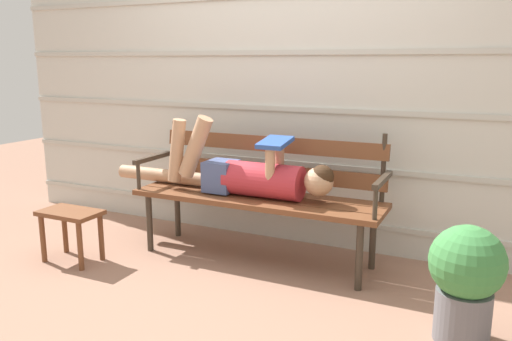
% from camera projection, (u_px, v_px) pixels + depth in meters
% --- Properties ---
extents(ground_plane, '(12.00, 12.00, 0.00)m').
position_uv_depth(ground_plane, '(246.00, 267.00, 3.44)').
color(ground_plane, '#936B56').
extents(house_siding, '(4.98, 0.08, 2.44)m').
position_uv_depth(house_siding, '(285.00, 81.00, 3.77)').
color(house_siding, beige).
rests_on(house_siding, ground).
extents(park_bench, '(1.75, 0.48, 0.91)m').
position_uv_depth(park_bench, '(260.00, 187.00, 3.54)').
color(park_bench, brown).
rests_on(park_bench, ground).
extents(reclining_person, '(1.74, 0.25, 0.55)m').
position_uv_depth(reclining_person, '(244.00, 174.00, 3.49)').
color(reclining_person, '#B72D38').
extents(footstool, '(0.42, 0.25, 0.36)m').
position_uv_depth(footstool, '(71.00, 222.00, 3.49)').
color(footstool, brown).
rests_on(footstool, ground).
extents(potted_plant, '(0.36, 0.36, 0.59)m').
position_uv_depth(potted_plant, '(466.00, 278.00, 2.47)').
color(potted_plant, slate).
rests_on(potted_plant, ground).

